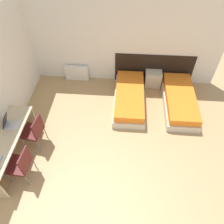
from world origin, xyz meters
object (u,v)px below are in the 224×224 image
nightstand (153,79)px  bed_near_window (129,98)px  laptop (10,124)px  chair_near_notebook (21,164)px  chair_near_laptop (34,130)px  bed_near_door (179,100)px

nightstand → bed_near_window: bearing=-130.3°
laptop → bed_near_window: bearing=26.6°
nightstand → chair_near_notebook: 4.46m
chair_near_laptop → laptop: laptop is taller
nightstand → laptop: size_ratio=1.46×
nightstand → chair_near_laptop: 3.85m
bed_near_door → chair_near_notebook: size_ratio=2.21×
bed_near_door → bed_near_window: bearing=180.0°
nightstand → chair_near_laptop: chair_near_laptop is taller
bed_near_window → laptop: size_ratio=5.79×
bed_near_door → chair_near_notebook: chair_near_notebook is taller
bed_near_door → nightstand: nightstand is taller
bed_near_window → laptop: laptop is taller
chair_near_notebook → bed_near_door: bearing=37.8°
laptop → chair_near_laptop: bearing=2.3°
chair_near_notebook → laptop: size_ratio=2.61×
nightstand → laptop: (-3.42, -2.51, 0.54)m
bed_near_window → nightstand: size_ratio=3.97×
bed_near_window → chair_near_laptop: (-2.24, -1.60, 0.31)m
bed_near_door → chair_near_laptop: size_ratio=2.21×
bed_near_door → laptop: 4.50m
chair_near_notebook → bed_near_window: bearing=51.8°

